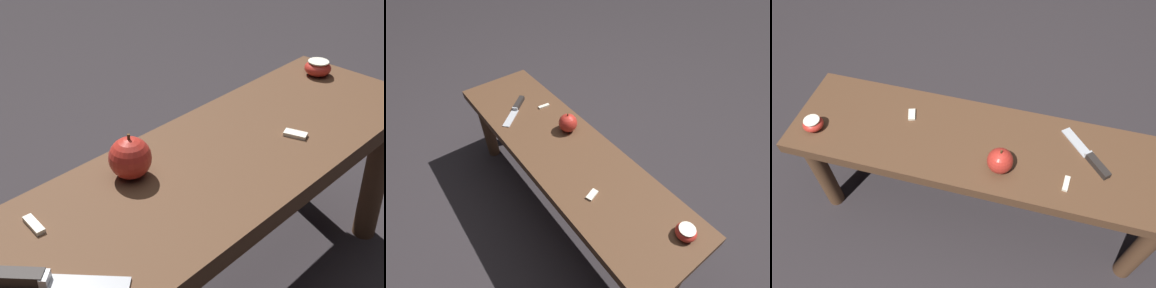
{
  "view_description": "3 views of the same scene",
  "coord_description": "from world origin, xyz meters",
  "views": [
    {
      "loc": [
        -0.58,
        -0.57,
        1.0
      ],
      "look_at": [
        0.05,
        0.04,
        0.46
      ],
      "focal_mm": 50.0,
      "sensor_mm": 36.0,
      "label": 1
    },
    {
      "loc": [
        0.73,
        -0.48,
        1.29
      ],
      "look_at": [
        0.05,
        0.04,
        0.46
      ],
      "focal_mm": 28.0,
      "sensor_mm": 36.0,
      "label": 2
    },
    {
      "loc": [
        -0.14,
        0.73,
        1.39
      ],
      "look_at": [
        0.05,
        0.04,
        0.46
      ],
      "focal_mm": 35.0,
      "sensor_mm": 36.0,
      "label": 3
    }
  ],
  "objects": [
    {
      "name": "apple_cut",
      "position": [
        0.55,
        0.08,
        0.45
      ],
      "size": [
        0.07,
        0.07,
        0.04
      ],
      "color": "red",
      "rests_on": "wooden_bench"
    },
    {
      "name": "knife",
      "position": [
        -0.35,
        -0.02,
        0.44
      ],
      "size": [
        0.16,
        0.18,
        0.02
      ],
      "rotation": [
        0.0,
        0.0,
        -0.85
      ],
      "color": "#B7BABF",
      "rests_on": "wooden_bench"
    },
    {
      "name": "apple_slice_center",
      "position": [
        0.26,
        -0.06,
        0.43
      ],
      "size": [
        0.04,
        0.05,
        0.01
      ],
      "color": "white",
      "rests_on": "wooden_bench"
    },
    {
      "name": "apple_slice_near_knife",
      "position": [
        -0.28,
        0.08,
        0.43
      ],
      "size": [
        0.02,
        0.05,
        0.01
      ],
      "color": "white",
      "rests_on": "wooden_bench"
    },
    {
      "name": "apple_whole",
      "position": [
        -0.08,
        0.08,
        0.47
      ],
      "size": [
        0.08,
        0.08,
        0.09
      ],
      "color": "red",
      "rests_on": "wooden_bench"
    },
    {
      "name": "wooden_bench",
      "position": [
        0.0,
        0.0,
        0.36
      ],
      "size": [
        1.28,
        0.35,
        0.43
      ],
      "color": "brown",
      "rests_on": "ground_plane"
    }
  ]
}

